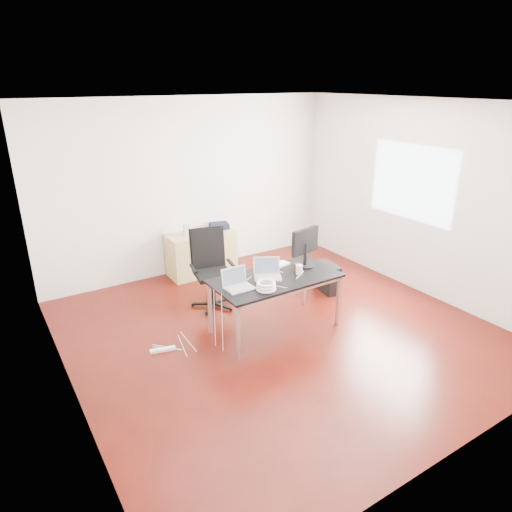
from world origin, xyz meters
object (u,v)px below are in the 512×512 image
office_chair (211,265)px  filing_cabinet_right (218,250)px  desk (276,281)px  pc_tower (327,277)px  filing_cabinet_left (185,257)px

office_chair → filing_cabinet_right: 1.31m
office_chair → filing_cabinet_right: bearing=69.5°
desk → office_chair: 1.14m
filing_cabinet_right → pc_tower: size_ratio=1.56×
desk → filing_cabinet_right: bearing=81.6°
filing_cabinet_left → pc_tower: 2.30m
desk → office_chair: size_ratio=1.48×
desk → office_chair: (-0.36, 1.08, -0.07)m
pc_tower → office_chair: bearing=168.3°
desk → pc_tower: (1.31, 0.51, -0.46)m
desk → filing_cabinet_right: desk is taller
desk → filing_cabinet_right: 2.21m
office_chair → pc_tower: size_ratio=2.40×
filing_cabinet_right → pc_tower: bearing=-58.9°
office_chair → desk: bearing=-60.4°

